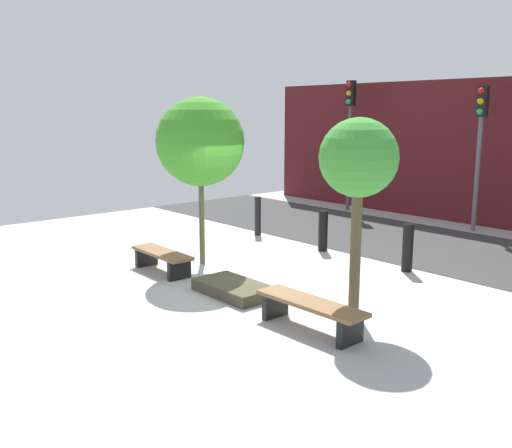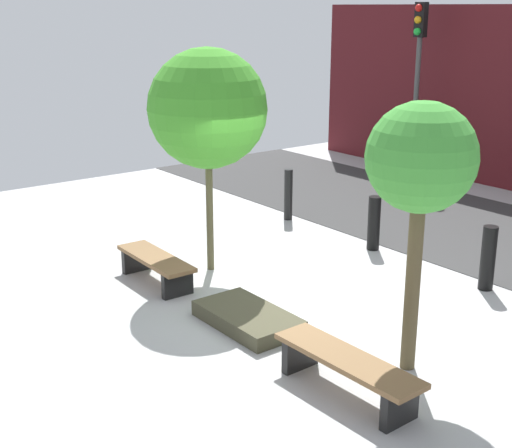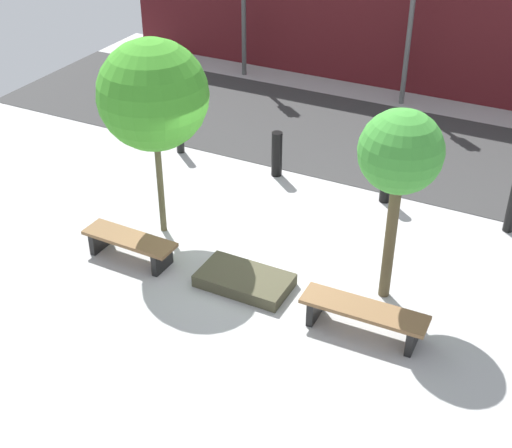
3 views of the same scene
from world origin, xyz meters
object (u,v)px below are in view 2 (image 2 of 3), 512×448
at_px(bollard_far_left, 288,195).
at_px(traffic_light_west, 418,60).
at_px(tree_behind_left_bench, 208,109).
at_px(bollard_left, 374,223).
at_px(bench_right, 347,367).
at_px(bench_left, 156,264).
at_px(bollard_center, 488,258).
at_px(planter_bed, 248,318).
at_px(tree_behind_right_bench, 421,162).

distance_m(bollard_far_left, traffic_light_west, 5.31).
xyz_separation_m(tree_behind_left_bench, bollard_left, (0.89, 2.74, -2.07)).
distance_m(bench_right, bollard_left, 4.89).
bearing_deg(bollard_left, bench_left, -103.50).
xyz_separation_m(bench_left, bollard_left, (0.89, 3.73, 0.16)).
bearing_deg(bollard_center, bollard_left, 180.00).
distance_m(bench_left, bollard_far_left, 3.97).
relative_size(bench_left, bollard_far_left, 1.63).
xyz_separation_m(bollard_left, traffic_light_west, (-3.21, 4.69, 2.33)).
distance_m(bollard_left, bollard_center, 2.26).
bearing_deg(bench_right, planter_bed, 173.15).
relative_size(bench_left, bollard_left, 1.75).
xyz_separation_m(bench_left, tree_behind_left_bench, (0.00, 0.98, 2.23)).
bearing_deg(bench_left, bench_right, 1.22).
xyz_separation_m(bench_right, bollard_left, (-3.16, 3.73, 0.15)).
xyz_separation_m(bollard_far_left, bollard_center, (4.53, 0.00, -0.02)).
bearing_deg(traffic_light_west, tree_behind_right_bench, -49.40).
bearing_deg(tree_behind_left_bench, bollard_far_left, 116.54).
relative_size(planter_bed, bollard_left, 1.56).
height_order(bench_right, tree_behind_right_bench, tree_behind_right_bench).
relative_size(tree_behind_left_bench, bollard_center, 3.56).
bearing_deg(bench_right, tree_behind_right_bench, 88.78).
xyz_separation_m(tree_behind_left_bench, bollard_center, (3.16, 2.74, -2.05)).
xyz_separation_m(tree_behind_right_bench, traffic_light_west, (-6.37, 7.43, 0.38)).
bearing_deg(tree_behind_right_bench, traffic_light_west, 130.60).
bearing_deg(bollard_left, traffic_light_west, 124.40).
bearing_deg(bollard_far_left, bollard_center, 0.00).
distance_m(tree_behind_left_bench, bollard_center, 4.66).
xyz_separation_m(tree_behind_left_bench, traffic_light_west, (-2.32, 7.43, 0.27)).
relative_size(bench_right, bollard_far_left, 1.84).
xyz_separation_m(bench_left, bollard_far_left, (-1.37, 3.73, 0.20)).
height_order(planter_bed, bollard_far_left, bollard_far_left).
xyz_separation_m(tree_behind_left_bench, bollard_far_left, (-1.37, 2.74, -2.04)).
bearing_deg(bench_left, planter_bed, 6.85).
relative_size(planter_bed, tree_behind_right_bench, 0.47).
bearing_deg(tree_behind_right_bench, tree_behind_left_bench, 180.00).
xyz_separation_m(bollard_far_left, bollard_left, (2.26, 0.00, -0.03)).
bearing_deg(bollard_left, bollard_far_left, 180.00).
bearing_deg(bollard_far_left, tree_behind_left_bench, -63.46).
height_order(tree_behind_left_bench, traffic_light_west, traffic_light_west).
relative_size(bollard_left, bollard_center, 0.97).
bearing_deg(bench_left, traffic_light_west, 106.61).
height_order(bollard_far_left, bollard_left, bollard_far_left).
xyz_separation_m(bench_left, traffic_light_west, (-2.32, 8.42, 2.50)).
bearing_deg(tree_behind_right_bench, planter_bed, -158.88).
height_order(bench_left, bollard_center, bollard_center).
xyz_separation_m(bench_left, tree_behind_right_bench, (4.05, 0.98, 2.12)).
relative_size(bench_left, tree_behind_right_bench, 0.53).
height_order(bench_left, tree_behind_right_bench, tree_behind_right_bench).
bearing_deg(bench_right, bollard_center, 102.28).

